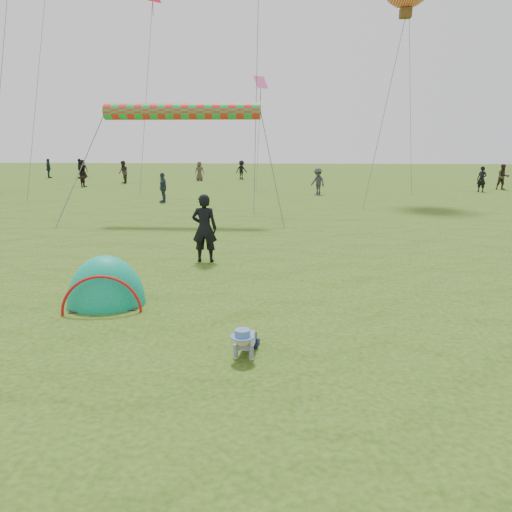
{
  "coord_description": "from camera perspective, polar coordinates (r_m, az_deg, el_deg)",
  "views": [
    {
      "loc": [
        1.45,
        -7.08,
        3.2
      ],
      "look_at": [
        0.82,
        2.52,
        1.0
      ],
      "focal_mm": 35.0,
      "sensor_mm": 36.0,
      "label": 1
    }
  ],
  "objects": [
    {
      "name": "crowd_person_0",
      "position": [
        35.98,
        24.39,
        8.0
      ],
      "size": [
        0.71,
        0.71,
        1.66
      ],
      "primitive_type": "imported",
      "rotation": [
        0.0,
        0.0,
        5.48
      ],
      "color": "black",
      "rests_on": "ground"
    },
    {
      "name": "popup_tent",
      "position": [
        10.57,
        -16.66,
        -5.3
      ],
      "size": [
        1.76,
        1.55,
        2.01
      ],
      "primitive_type": "ellipsoid",
      "rotation": [
        0.0,
        0.0,
        0.19
      ],
      "color": "#047664",
      "rests_on": "ground"
    },
    {
      "name": "crowd_person_7",
      "position": [
        38.84,
        -19.14,
        8.65
      ],
      "size": [
        0.98,
        0.94,
        1.59
      ],
      "primitive_type": "imported",
      "rotation": [
        0.0,
        0.0,
        2.52
      ],
      "color": "black",
      "rests_on": "ground"
    },
    {
      "name": "crowd_person_2",
      "position": [
        48.16,
        -19.49,
        9.42
      ],
      "size": [
        0.93,
        1.09,
        1.75
      ],
      "primitive_type": "imported",
      "rotation": [
        0.0,
        0.0,
        5.3
      ],
      "color": "black",
      "rests_on": "ground"
    },
    {
      "name": "crowd_person_3",
      "position": [
        31.51,
        7.08,
        8.46
      ],
      "size": [
        1.16,
        1.18,
        1.63
      ],
      "primitive_type": "imported",
      "rotation": [
        0.0,
        0.0,
        5.47
      ],
      "color": "#2F3035",
      "rests_on": "ground"
    },
    {
      "name": "diamond_kite_5",
      "position": [
        37.01,
        0.54,
        19.25
      ],
      "size": [
        1.07,
        1.07,
        0.87
      ],
      "primitive_type": "plane",
      "rotation": [
        1.05,
        0.0,
        0.79
      ],
      "color": "#F05AAF"
    },
    {
      "name": "crowd_person_8",
      "position": [
        27.62,
        -10.59,
        7.7
      ],
      "size": [
        0.46,
        0.96,
        1.6
      ],
      "primitive_type": "imported",
      "rotation": [
        0.0,
        0.0,
        4.64
      ],
      "color": "#30414A",
      "rests_on": "ground"
    },
    {
      "name": "crowd_person_16",
      "position": [
        42.95,
        -6.48,
        9.62
      ],
      "size": [
        0.8,
        0.54,
        1.59
      ],
      "primitive_type": "imported",
      "rotation": [
        0.0,
        0.0,
        3.09
      ],
      "color": "#43352E",
      "rests_on": "ground"
    },
    {
      "name": "crowd_person_15",
      "position": [
        44.4,
        -1.67,
        9.81
      ],
      "size": [
        1.2,
        1.07,
        1.62
      ],
      "primitive_type": "imported",
      "rotation": [
        0.0,
        0.0,
        0.56
      ],
      "color": "black",
      "rests_on": "ground"
    },
    {
      "name": "crowd_person_13",
      "position": [
        38.42,
        26.39,
        8.1
      ],
      "size": [
        0.85,
        0.66,
        1.73
      ],
      "primitive_type": "imported",
      "rotation": [
        0.0,
        0.0,
        6.28
      ],
      "color": "#322821",
      "rests_on": "ground"
    },
    {
      "name": "standing_adult",
      "position": [
        13.56,
        -5.91,
        3.17
      ],
      "size": [
        0.68,
        0.45,
        1.85
      ],
      "primitive_type": "imported",
      "rotation": [
        0.0,
        0.0,
        3.13
      ],
      "color": "black",
      "rests_on": "ground"
    },
    {
      "name": "crawling_toddler",
      "position": [
        7.71,
        -1.23,
        -9.6
      ],
      "size": [
        0.55,
        0.72,
        0.51
      ],
      "primitive_type": null,
      "rotation": [
        0.0,
        0.0,
        -0.14
      ],
      "color": "black",
      "rests_on": "ground"
    },
    {
      "name": "crowd_person_4",
      "position": [
        48.07,
        -19.18,
        9.37
      ],
      "size": [
        0.96,
        0.9,
        1.65
      ],
      "primitive_type": "imported",
      "rotation": [
        0.0,
        0.0,
        0.62
      ],
      "color": "black",
      "rests_on": "ground"
    },
    {
      "name": "crowd_person_1",
      "position": [
        41.12,
        -14.93,
        9.25
      ],
      "size": [
        1.04,
        1.09,
        1.77
      ],
      "primitive_type": "imported",
      "rotation": [
        0.0,
        0.0,
        5.31
      ],
      "color": "#382A27",
      "rests_on": "ground"
    },
    {
      "name": "crowd_person_14",
      "position": [
        49.45,
        -22.63,
        9.23
      ],
      "size": [
        0.66,
        1.09,
        1.73
      ],
      "primitive_type": "imported",
      "rotation": [
        0.0,
        0.0,
        1.82
      ],
      "color": "#1E2D34",
      "rests_on": "ground"
    },
    {
      "name": "ground",
      "position": [
        7.91,
        -7.28,
        -11.11
      ],
      "size": [
        140.0,
        140.0,
        0.0
      ],
      "primitive_type": "plane",
      "color": "#22420B"
    },
    {
      "name": "rainbow_tube_kite",
      "position": [
        20.68,
        -8.45,
        16.03
      ],
      "size": [
        6.21,
        0.64,
        0.64
      ],
      "primitive_type": "cylinder",
      "rotation": [
        0.0,
        1.57,
        0.0
      ],
      "color": "red"
    }
  ]
}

